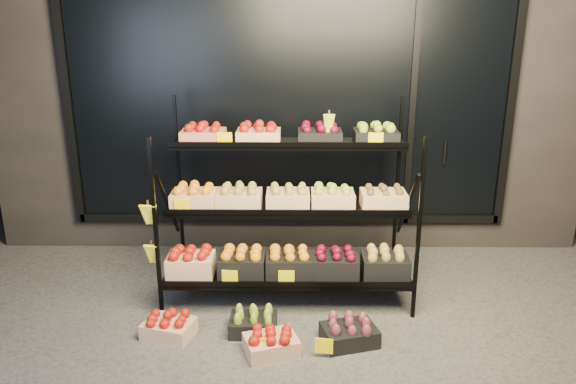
{
  "coord_description": "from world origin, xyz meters",
  "views": [
    {
      "loc": [
        0.04,
        -3.88,
        2.39
      ],
      "look_at": [
        0.0,
        0.55,
        0.95
      ],
      "focal_mm": 35.0,
      "sensor_mm": 36.0,
      "label": 1
    }
  ],
  "objects_px": {
    "floor_crate_left": "(169,326)",
    "floor_crate_midleft": "(253,322)",
    "display_rack": "(287,208)",
    "floor_crate_midright": "(271,342)"
  },
  "relations": [
    {
      "from": "display_rack",
      "to": "floor_crate_midleft",
      "type": "bearing_deg",
      "value": -110.87
    },
    {
      "from": "floor_crate_midleft",
      "to": "floor_crate_midright",
      "type": "xyz_separation_m",
      "value": [
        0.15,
        -0.28,
        0.0
      ]
    },
    {
      "from": "floor_crate_left",
      "to": "floor_crate_midleft",
      "type": "distance_m",
      "value": 0.65
    },
    {
      "from": "display_rack",
      "to": "floor_crate_midright",
      "type": "relative_size",
      "value": 4.98
    },
    {
      "from": "floor_crate_left",
      "to": "floor_crate_midleft",
      "type": "bearing_deg",
      "value": 21.19
    },
    {
      "from": "floor_crate_midright",
      "to": "floor_crate_left",
      "type": "bearing_deg",
      "value": 146.06
    },
    {
      "from": "floor_crate_left",
      "to": "floor_crate_midright",
      "type": "xyz_separation_m",
      "value": [
        0.79,
        -0.22,
        0.0
      ]
    },
    {
      "from": "display_rack",
      "to": "floor_crate_left",
      "type": "xyz_separation_m",
      "value": [
        -0.9,
        -0.72,
        -0.7
      ]
    },
    {
      "from": "floor_crate_left",
      "to": "floor_crate_midleft",
      "type": "height_order",
      "value": "floor_crate_left"
    },
    {
      "from": "floor_crate_left",
      "to": "floor_crate_midright",
      "type": "height_order",
      "value": "floor_crate_midright"
    }
  ]
}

